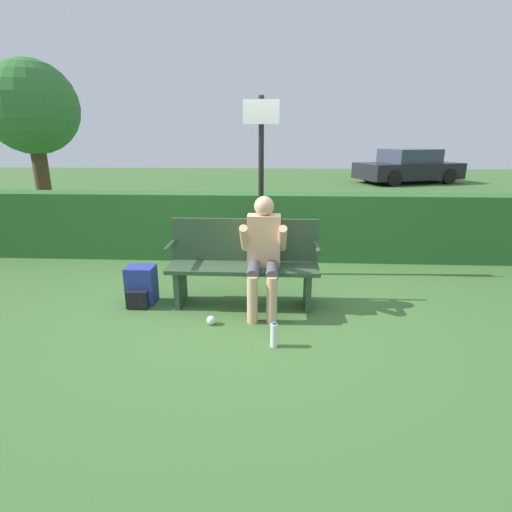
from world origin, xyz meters
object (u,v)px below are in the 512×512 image
(parked_car, at_px, (408,167))
(tree, at_px, (32,109))
(person_seated, at_px, (263,249))
(water_bottle, at_px, (274,335))
(backpack, at_px, (141,286))
(signpost, at_px, (261,174))
(park_bench, at_px, (244,262))

(parked_car, relative_size, tree, 1.32)
(person_seated, bearing_deg, water_bottle, -81.40)
(person_seated, distance_m, backpack, 1.49)
(parked_car, bearing_deg, water_bottle, -131.60)
(parked_car, bearing_deg, signpost, -135.73)
(park_bench, xyz_separation_m, person_seated, (0.23, -0.15, 0.20))
(water_bottle, relative_size, signpost, 0.10)
(parked_car, bearing_deg, park_bench, -134.50)
(backpack, bearing_deg, park_bench, 4.52)
(backpack, xyz_separation_m, signpost, (1.33, 1.11, 1.18))
(water_bottle, distance_m, tree, 7.86)
(water_bottle, bearing_deg, tree, 133.90)
(backpack, xyz_separation_m, tree, (-3.67, 4.50, 2.20))
(water_bottle, xyz_separation_m, tree, (-5.21, 5.42, 2.29))
(person_seated, distance_m, tree, 7.04)
(backpack, relative_size, parked_car, 0.10)
(backpack, relative_size, water_bottle, 1.80)
(park_bench, xyz_separation_m, signpost, (0.15, 1.01, 0.90))
(backpack, height_order, parked_car, parked_car)
(park_bench, height_order, signpost, signpost)
(park_bench, relative_size, person_seated, 1.35)
(park_bench, height_order, water_bottle, park_bench)
(water_bottle, height_order, parked_car, parked_car)
(backpack, relative_size, tree, 0.13)
(parked_car, distance_m, tree, 13.53)
(person_seated, bearing_deg, signpost, 93.75)
(person_seated, relative_size, parked_car, 0.28)
(park_bench, distance_m, person_seated, 0.34)
(tree, bearing_deg, parked_car, 37.99)
(parked_car, xyz_separation_m, tree, (-10.57, -8.26, 1.77))
(water_bottle, bearing_deg, signpost, 95.83)
(water_bottle, distance_m, parked_car, 14.69)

